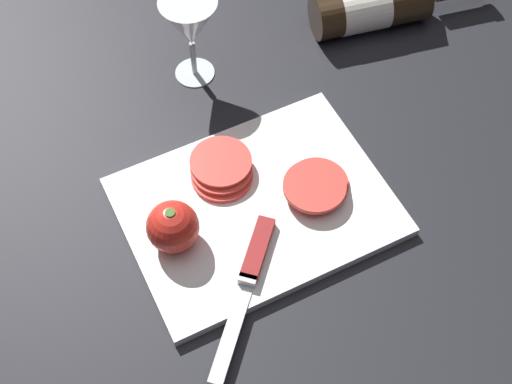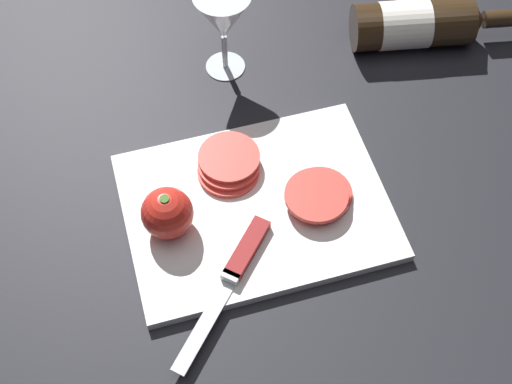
# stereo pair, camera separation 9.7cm
# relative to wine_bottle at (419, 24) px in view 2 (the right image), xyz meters

# --- Properties ---
(ground_plane) EXTENTS (3.00, 3.00, 0.00)m
(ground_plane) POSITION_rel_wine_bottle_xyz_m (0.35, 0.21, -0.04)
(ground_plane) COLOR black
(cutting_board) EXTENTS (0.36, 0.27, 0.02)m
(cutting_board) POSITION_rel_wine_bottle_xyz_m (0.34, 0.24, -0.03)
(cutting_board) COLOR white
(cutting_board) RESTS_ON ground_plane
(wine_bottle) EXTENTS (0.32, 0.11, 0.08)m
(wine_bottle) POSITION_rel_wine_bottle_xyz_m (0.00, 0.00, 0.00)
(wine_bottle) COLOR #332314
(wine_bottle) RESTS_ON ground_plane
(wine_glass) EXTENTS (0.09, 0.09, 0.15)m
(wine_glass) POSITION_rel_wine_bottle_xyz_m (0.32, -0.03, 0.07)
(wine_glass) COLOR silver
(wine_glass) RESTS_ON ground_plane
(whole_tomato) EXTENTS (0.07, 0.07, 0.07)m
(whole_tomato) POSITION_rel_wine_bottle_xyz_m (0.47, 0.25, 0.01)
(whole_tomato) COLOR red
(whole_tomato) RESTS_ON cutting_board
(knife) EXTENTS (0.17, 0.19, 0.01)m
(knife) POSITION_rel_wine_bottle_xyz_m (0.39, 0.33, -0.02)
(knife) COLOR silver
(knife) RESTS_ON cutting_board
(tomato_slice_stack_near) EXTENTS (0.09, 0.10, 0.02)m
(tomato_slice_stack_near) POSITION_rel_wine_bottle_xyz_m (0.37, 0.18, -0.01)
(tomato_slice_stack_near) COLOR #D63D33
(tomato_slice_stack_near) RESTS_ON cutting_board
(tomato_slice_stack_far) EXTENTS (0.10, 0.10, 0.02)m
(tomato_slice_stack_far) POSITION_rel_wine_bottle_xyz_m (0.26, 0.26, -0.01)
(tomato_slice_stack_far) COLOR #D63D33
(tomato_slice_stack_far) RESTS_ON cutting_board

